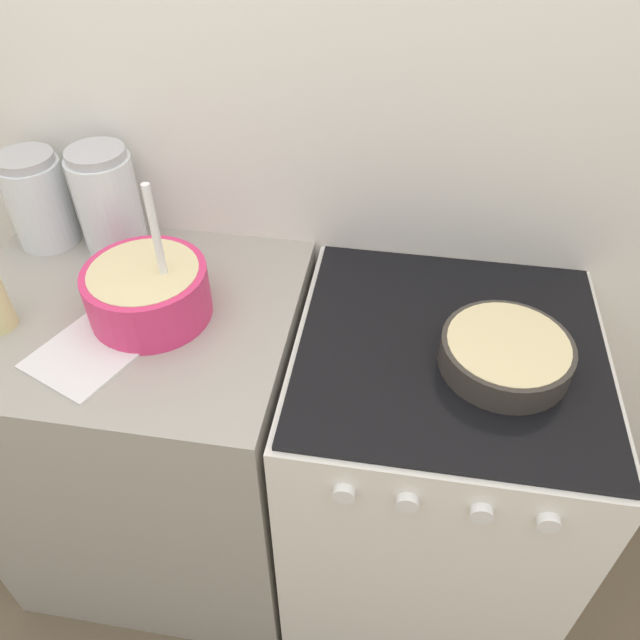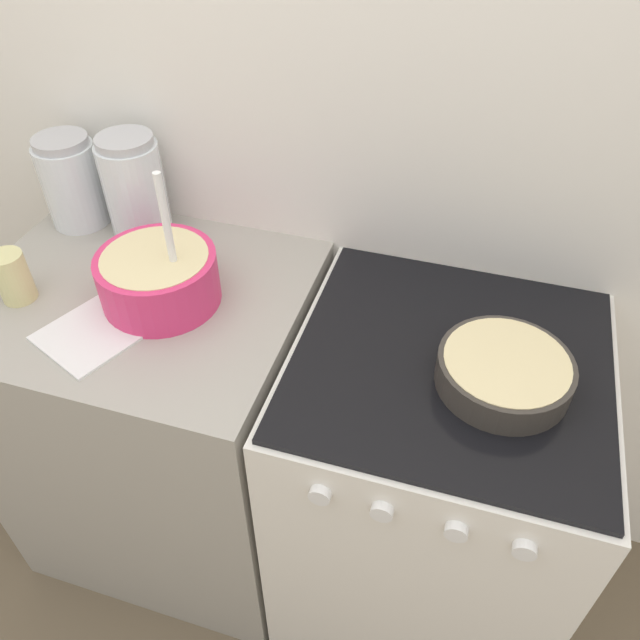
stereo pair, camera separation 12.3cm
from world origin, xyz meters
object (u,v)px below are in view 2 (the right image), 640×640
(stove, at_px, (426,489))
(storage_jar_middle, at_px, (136,194))
(mixing_bowl, at_px, (158,275))
(baking_pan, at_px, (504,371))
(storage_jar_left, at_px, (74,187))
(tin_can, at_px, (13,277))

(stove, xyz_separation_m, storage_jar_middle, (-0.79, 0.22, 0.56))
(stove, relative_size, mixing_bowl, 2.92)
(baking_pan, relative_size, storage_jar_left, 1.11)
(mixing_bowl, distance_m, tin_can, 0.31)
(mixing_bowl, xyz_separation_m, baking_pan, (0.72, -0.04, -0.03))
(tin_can, bearing_deg, storage_jar_left, 97.66)
(stove, distance_m, storage_jar_left, 1.13)
(baking_pan, height_order, storage_jar_left, storage_jar_left)
(mixing_bowl, distance_m, storage_jar_left, 0.41)
(storage_jar_left, distance_m, tin_can, 0.31)
(stove, bearing_deg, tin_can, -174.58)
(stove, distance_m, tin_can, 1.06)
(mixing_bowl, height_order, storage_jar_middle, mixing_bowl)
(tin_can, bearing_deg, storage_jar_middle, 66.67)
(storage_jar_left, height_order, storage_jar_middle, storage_jar_middle)
(mixing_bowl, distance_m, storage_jar_middle, 0.28)
(baking_pan, relative_size, tin_can, 2.20)
(stove, distance_m, mixing_bowl, 0.81)
(storage_jar_left, bearing_deg, stove, -12.75)
(baking_pan, relative_size, storage_jar_middle, 1.00)
(tin_can, bearing_deg, stove, 5.42)
(storage_jar_left, bearing_deg, baking_pan, -13.60)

